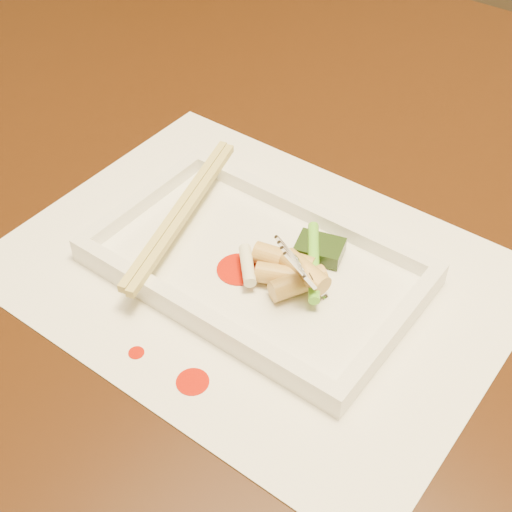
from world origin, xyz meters
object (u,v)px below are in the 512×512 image
Objects in this scene: plate_base at (256,268)px; chopstick_a at (178,209)px; table at (336,268)px; fork at (350,218)px; placemat at (256,272)px.

plate_base is 0.08m from chopstick_a.
fork is (0.07, -0.12, 0.18)m from table.
fork is (0.07, 0.02, 0.08)m from plate_base.
placemat is at bearing -91.01° from table.
chopstick_a is at bearing -173.25° from fork.
placemat is (-0.00, -0.13, 0.10)m from table.
chopstick_a reaches higher than placemat.
placemat is at bearing -165.58° from fork.
table is 0.17m from plate_base.
placemat reaches higher than table.
plate_base is 1.30× the size of chopstick_a.
chopstick_a is (-0.08, 0.00, 0.03)m from placemat.
placemat is at bearing 0.00° from plate_base.
table is 10.00× the size of fork.
chopstick_a is at bearing 180.00° from placemat.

